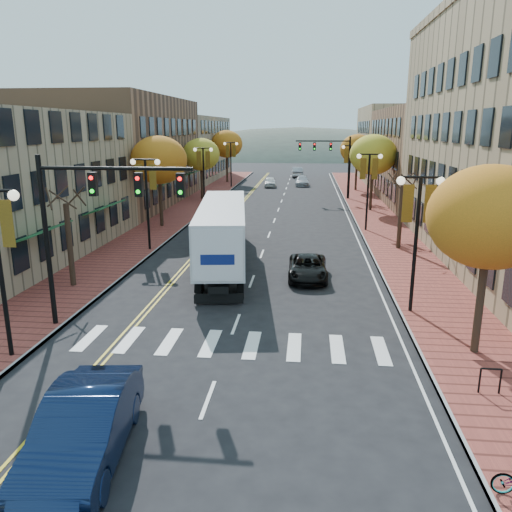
# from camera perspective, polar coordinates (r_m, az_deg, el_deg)

# --- Properties ---
(ground) EXTENTS (200.00, 200.00, 0.00)m
(ground) POSITION_cam_1_polar(r_m,az_deg,el_deg) (17.53, -4.21, -12.71)
(ground) COLOR black
(ground) RESTS_ON ground
(sidewalk_left) EXTENTS (4.00, 85.00, 0.15)m
(sidewalk_left) POSITION_cam_1_polar(r_m,az_deg,el_deg) (49.91, -7.95, 5.24)
(sidewalk_left) COLOR brown
(sidewalk_left) RESTS_ON ground
(sidewalk_right) EXTENTS (4.00, 85.00, 0.15)m
(sidewalk_right) POSITION_cam_1_polar(r_m,az_deg,el_deg) (48.87, 13.10, 4.81)
(sidewalk_right) COLOR brown
(sidewalk_right) RESTS_ON ground
(building_left_mid) EXTENTS (12.00, 24.00, 11.00)m
(building_left_mid) POSITION_cam_1_polar(r_m,az_deg,el_deg) (55.09, -15.54, 11.40)
(building_left_mid) COLOR brown
(building_left_mid) RESTS_ON ground
(building_left_far) EXTENTS (12.00, 26.00, 9.50)m
(building_left_far) POSITION_cam_1_polar(r_m,az_deg,el_deg) (78.93, -8.87, 12.00)
(building_left_far) COLOR #9E8966
(building_left_far) RESTS_ON ground
(building_right_mid) EXTENTS (15.00, 24.00, 10.00)m
(building_right_mid) POSITION_cam_1_polar(r_m,az_deg,el_deg) (59.50, 21.53, 10.64)
(building_right_mid) COLOR brown
(building_right_mid) RESTS_ON ground
(building_right_far) EXTENTS (15.00, 20.00, 11.00)m
(building_right_far) POSITION_cam_1_polar(r_m,az_deg,el_deg) (80.90, 17.45, 12.11)
(building_right_far) COLOR #9E8966
(building_right_far) RESTS_ON ground
(tree_left_a) EXTENTS (0.28, 0.28, 4.20)m
(tree_left_a) POSITION_cam_1_polar(r_m,az_deg,el_deg) (26.79, -20.51, 1.18)
(tree_left_a) COLOR #382619
(tree_left_a) RESTS_ON sidewalk_left
(tree_left_b) EXTENTS (4.48, 4.48, 7.21)m
(tree_left_b) POSITION_cam_1_polar(r_m,az_deg,el_deg) (41.15, -11.04, 10.70)
(tree_left_b) COLOR #382619
(tree_left_b) RESTS_ON sidewalk_left
(tree_left_c) EXTENTS (4.16, 4.16, 6.69)m
(tree_left_c) POSITION_cam_1_polar(r_m,az_deg,el_deg) (56.66, -6.31, 11.46)
(tree_left_c) COLOR #382619
(tree_left_c) RESTS_ON sidewalk_left
(tree_left_d) EXTENTS (4.61, 4.61, 7.42)m
(tree_left_d) POSITION_cam_1_polar(r_m,az_deg,el_deg) (74.32, -3.36, 12.65)
(tree_left_d) COLOR #382619
(tree_left_d) RESTS_ON sidewalk_left
(tree_right_a) EXTENTS (4.16, 4.16, 6.69)m
(tree_right_a) POSITION_cam_1_polar(r_m,az_deg,el_deg) (18.62, 25.18, 4.02)
(tree_right_a) COLOR #382619
(tree_right_a) RESTS_ON sidewalk_right
(tree_right_b) EXTENTS (0.28, 0.28, 4.20)m
(tree_right_b) POSITION_cam_1_polar(r_m,az_deg,el_deg) (34.38, 16.17, 4.31)
(tree_right_b) COLOR #382619
(tree_right_b) RESTS_ON sidewalk_right
(tree_right_c) EXTENTS (4.48, 4.48, 7.21)m
(tree_right_c) POSITION_cam_1_polar(r_m,az_deg,el_deg) (49.78, 13.25, 11.20)
(tree_right_c) COLOR #382619
(tree_right_c) RESTS_ON sidewalk_right
(tree_right_d) EXTENTS (4.35, 4.35, 7.00)m
(tree_right_d) POSITION_cam_1_polar(r_m,az_deg,el_deg) (65.67, 11.52, 11.87)
(tree_right_d) COLOR #382619
(tree_right_d) RESTS_ON sidewalk_right
(lamp_left_b) EXTENTS (1.96, 0.36, 6.05)m
(lamp_left_b) POSITION_cam_1_polar(r_m,az_deg,el_deg) (33.20, -12.41, 7.77)
(lamp_left_b) COLOR black
(lamp_left_b) RESTS_ON ground
(lamp_left_c) EXTENTS (1.96, 0.36, 6.05)m
(lamp_left_c) POSITION_cam_1_polar(r_m,az_deg,el_deg) (50.54, -6.03, 10.23)
(lamp_left_c) COLOR black
(lamp_left_c) RESTS_ON ground
(lamp_left_d) EXTENTS (1.96, 0.36, 6.05)m
(lamp_left_d) POSITION_cam_1_polar(r_m,az_deg,el_deg) (68.22, -2.89, 11.39)
(lamp_left_d) COLOR black
(lamp_left_d) RESTS_ON ground
(lamp_right_a) EXTENTS (1.96, 0.36, 6.05)m
(lamp_right_a) POSITION_cam_1_polar(r_m,az_deg,el_deg) (22.14, 17.99, 4.16)
(lamp_right_a) COLOR black
(lamp_right_a) RESTS_ON ground
(lamp_right_b) EXTENTS (1.96, 0.36, 6.05)m
(lamp_right_b) POSITION_cam_1_polar(r_m,az_deg,el_deg) (39.78, 12.74, 8.82)
(lamp_right_b) COLOR black
(lamp_right_b) RESTS_ON ground
(lamp_right_c) EXTENTS (1.96, 0.36, 6.05)m
(lamp_right_c) POSITION_cam_1_polar(r_m,az_deg,el_deg) (57.64, 10.70, 10.59)
(lamp_right_c) COLOR black
(lamp_right_c) RESTS_ON ground
(traffic_mast_near) EXTENTS (6.10, 0.35, 7.00)m
(traffic_mast_near) POSITION_cam_1_polar(r_m,az_deg,el_deg) (20.36, -18.38, 5.07)
(traffic_mast_near) COLOR black
(traffic_mast_near) RESTS_ON ground
(traffic_mast_far) EXTENTS (6.10, 0.34, 7.00)m
(traffic_mast_far) POSITION_cam_1_polar(r_m,az_deg,el_deg) (57.47, 8.68, 11.29)
(traffic_mast_far) COLOR black
(traffic_mast_far) RESTS_ON ground
(semi_truck) EXTENTS (4.41, 15.42, 3.81)m
(semi_truck) POSITION_cam_1_polar(r_m,az_deg,el_deg) (29.54, -3.76, 3.21)
(semi_truck) COLOR black
(semi_truck) RESTS_ON ground
(navy_sedan) EXTENTS (2.48, 5.50, 1.75)m
(navy_sedan) POSITION_cam_1_polar(r_m,az_deg,el_deg) (13.56, -19.07, -18.10)
(navy_sedan) COLOR #0D1A37
(navy_sedan) RESTS_ON ground
(black_suv) EXTENTS (2.13, 4.49, 1.24)m
(black_suv) POSITION_cam_1_polar(r_m,az_deg,el_deg) (27.20, 5.94, -1.32)
(black_suv) COLOR black
(black_suv) RESTS_ON ground
(car_far_white) EXTENTS (1.88, 4.03, 1.34)m
(car_far_white) POSITION_cam_1_polar(r_m,az_deg,el_deg) (69.45, 1.60, 8.46)
(car_far_white) COLOR white
(car_far_white) RESTS_ON ground
(car_far_silver) EXTENTS (1.98, 4.58, 1.31)m
(car_far_silver) POSITION_cam_1_polar(r_m,az_deg,el_deg) (71.12, 5.26, 8.54)
(car_far_silver) COLOR #ABABB3
(car_far_silver) RESTS_ON ground
(car_far_oncoming) EXTENTS (2.12, 5.06, 1.63)m
(car_far_oncoming) POSITION_cam_1_polar(r_m,az_deg,el_deg) (83.33, 4.71, 9.53)
(car_far_oncoming) COLOR #A2A2AA
(car_far_oncoming) RESTS_ON ground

